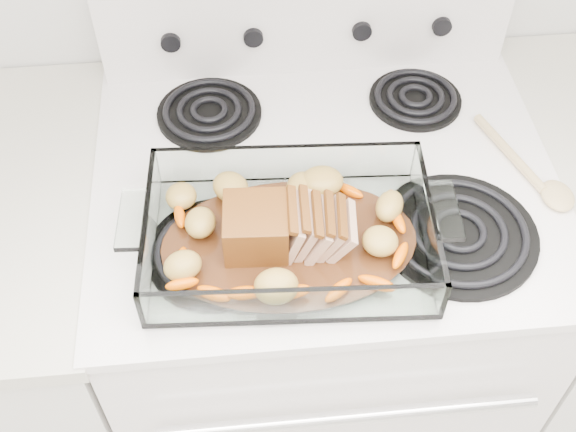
{
  "coord_description": "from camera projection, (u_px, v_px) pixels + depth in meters",
  "views": [
    {
      "loc": [
        -0.14,
        0.82,
        1.82
      ],
      "look_at": [
        -0.08,
        1.51,
        0.99
      ],
      "focal_mm": 45.0,
      "sensor_mm": 36.0,
      "label": 1
    }
  ],
  "objects": [
    {
      "name": "pork_roast",
      "position": [
        277.0,
        229.0,
        1.07
      ],
      "size": [
        0.2,
        0.09,
        0.08
      ],
      "rotation": [
        0.0,
        0.0,
        0.23
      ],
      "color": "brown",
      "rests_on": "baking_dish"
    },
    {
      "name": "wooden_spoon",
      "position": [
        536.0,
        176.0,
        1.2
      ],
      "size": [
        0.11,
        0.23,
        0.02
      ],
      "rotation": [
        0.0,
        0.0,
        0.32
      ],
      "color": "#DCBA86",
      "rests_on": "electric_range"
    },
    {
      "name": "counter_left",
      "position": [
        7.0,
        344.0,
        1.54
      ],
      "size": [
        0.58,
        0.68,
        0.93
      ],
      "color": "silver",
      "rests_on": "ground"
    },
    {
      "name": "baking_dish",
      "position": [
        289.0,
        237.0,
        1.09
      ],
      "size": [
        0.42,
        0.28,
        0.08
      ],
      "rotation": [
        0.0,
        0.0,
        -0.06
      ],
      "color": "silver",
      "rests_on": "electric_range"
    },
    {
      "name": "roast_vegetables",
      "position": [
        285.0,
        218.0,
        1.11
      ],
      "size": [
        0.33,
        0.18,
        0.04
      ],
      "rotation": [
        0.0,
        0.0,
        -0.36
      ],
      "color": "#F46D00",
      "rests_on": "baking_dish"
    },
    {
      "name": "electric_range",
      "position": [
        316.0,
        314.0,
        1.57
      ],
      "size": [
        0.78,
        0.7,
        1.12
      ],
      "color": "white",
      "rests_on": "ground"
    }
  ]
}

